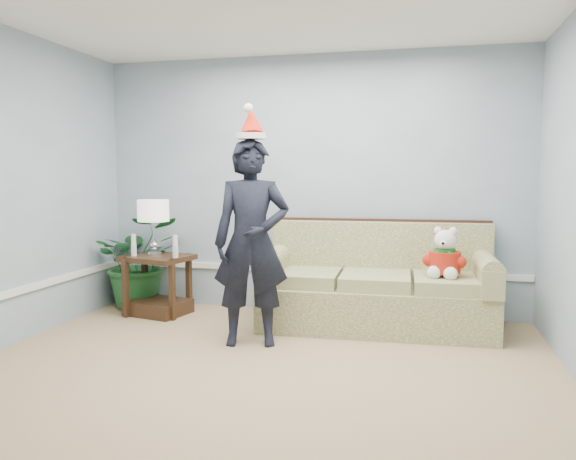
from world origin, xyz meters
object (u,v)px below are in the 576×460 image
Objects in this scene: table_lamp at (153,213)px; teddy_bear at (445,259)px; man at (252,243)px; sofa at (376,289)px; houseplant at (139,261)px; side_table at (158,291)px.

table_lamp is 1.24× the size of teddy_bear.
man reaches higher than teddy_bear.
houseplant is at bearing 173.69° from sofa.
table_lamp is (-0.04, 0.02, 0.82)m from side_table.
man is at bearing -142.33° from sofa.
sofa is 1.40m from man.
sofa is at bearing 25.10° from man.
sofa is 2.94× the size of side_table.
sofa is at bearing 1.43° from side_table.
teddy_bear reaches higher than side_table.
houseplant reaches higher than teddy_bear.
sofa and houseplant have the same top height.
sofa is 4.71× the size of teddy_bear.
man is 1.77m from teddy_bear.
side_table is at bearing -22.97° from table_lamp.
sofa reaches higher than side_table.
houseplant is (-0.31, 0.24, -0.55)m from table_lamp.
table_lamp is at bearing -38.41° from houseplant.
sofa is at bearing 0.95° from table_lamp.
teddy_bear is (3.23, -0.35, 0.19)m from houseplant.
table_lamp is at bearing -170.98° from teddy_bear.
table_lamp is at bearing 179.14° from sofa.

